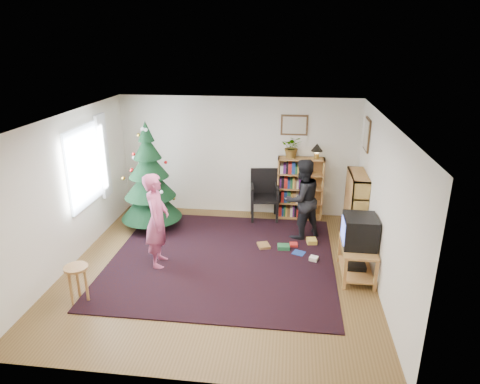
# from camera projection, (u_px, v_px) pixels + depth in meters

# --- Properties ---
(floor) EXTENTS (5.00, 5.00, 0.00)m
(floor) POSITION_uv_depth(u_px,v_px,m) (220.00, 268.00, 7.14)
(floor) COLOR brown
(floor) RESTS_ON ground
(ceiling) EXTENTS (5.00, 5.00, 0.00)m
(ceiling) POSITION_uv_depth(u_px,v_px,m) (217.00, 119.00, 6.28)
(ceiling) COLOR white
(ceiling) RESTS_ON wall_back
(wall_back) EXTENTS (5.00, 0.02, 2.50)m
(wall_back) POSITION_uv_depth(u_px,v_px,m) (238.00, 156.00, 9.04)
(wall_back) COLOR silver
(wall_back) RESTS_ON floor
(wall_front) EXTENTS (5.00, 0.02, 2.50)m
(wall_front) POSITION_uv_depth(u_px,v_px,m) (177.00, 284.00, 4.38)
(wall_front) COLOR silver
(wall_front) RESTS_ON floor
(wall_left) EXTENTS (0.02, 5.00, 2.50)m
(wall_left) POSITION_uv_depth(u_px,v_px,m) (68.00, 191.00, 7.00)
(wall_left) COLOR silver
(wall_left) RESTS_ON floor
(wall_right) EXTENTS (0.02, 5.00, 2.50)m
(wall_right) POSITION_uv_depth(u_px,v_px,m) (382.00, 205.00, 6.43)
(wall_right) COLOR silver
(wall_right) RESTS_ON floor
(rug) EXTENTS (3.80, 3.60, 0.02)m
(rug) POSITION_uv_depth(u_px,v_px,m) (222.00, 259.00, 7.42)
(rug) COLOR black
(rug) RESTS_ON floor
(window_pane) EXTENTS (0.04, 1.20, 1.40)m
(window_pane) POSITION_uv_depth(u_px,v_px,m) (85.00, 166.00, 7.47)
(window_pane) COLOR silver
(window_pane) RESTS_ON wall_left
(curtain) EXTENTS (0.06, 0.35, 1.60)m
(curtain) POSITION_uv_depth(u_px,v_px,m) (104.00, 156.00, 8.12)
(curtain) COLOR silver
(curtain) RESTS_ON wall_left
(picture_back) EXTENTS (0.55, 0.03, 0.42)m
(picture_back) POSITION_uv_depth(u_px,v_px,m) (294.00, 125.00, 8.65)
(picture_back) COLOR #4C3319
(picture_back) RESTS_ON wall_back
(picture_right) EXTENTS (0.03, 0.50, 0.60)m
(picture_right) POSITION_uv_depth(u_px,v_px,m) (367.00, 135.00, 7.82)
(picture_right) COLOR #4C3319
(picture_right) RESTS_ON wall_right
(christmas_tree) EXTENTS (1.19, 1.19, 2.17)m
(christmas_tree) POSITION_uv_depth(u_px,v_px,m) (150.00, 185.00, 8.35)
(christmas_tree) COLOR #3F2816
(christmas_tree) RESTS_ON rug
(bookshelf_back) EXTENTS (0.95, 0.30, 1.30)m
(bookshelf_back) POSITION_uv_depth(u_px,v_px,m) (300.00, 187.00, 8.94)
(bookshelf_back) COLOR olive
(bookshelf_back) RESTS_ON floor
(bookshelf_right) EXTENTS (0.30, 0.95, 1.30)m
(bookshelf_right) POSITION_uv_depth(u_px,v_px,m) (355.00, 206.00, 7.95)
(bookshelf_right) COLOR olive
(bookshelf_right) RESTS_ON floor
(tv_stand) EXTENTS (0.51, 0.93, 0.55)m
(tv_stand) POSITION_uv_depth(u_px,v_px,m) (357.00, 258.00, 6.81)
(tv_stand) COLOR olive
(tv_stand) RESTS_ON floor
(crt_tv) EXTENTS (0.51, 0.55, 0.48)m
(crt_tv) POSITION_uv_depth(u_px,v_px,m) (360.00, 231.00, 6.65)
(crt_tv) COLOR black
(crt_tv) RESTS_ON tv_stand
(armchair) EXTENTS (0.63, 0.63, 1.03)m
(armchair) POSITION_uv_depth(u_px,v_px,m) (265.00, 192.00, 8.99)
(armchair) COLOR black
(armchair) RESTS_ON rug
(stool) EXTENTS (0.34, 0.34, 0.57)m
(stool) POSITION_uv_depth(u_px,v_px,m) (77.00, 274.00, 6.11)
(stool) COLOR olive
(stool) RESTS_ON floor
(person_standing) EXTENTS (0.45, 0.63, 1.61)m
(person_standing) POSITION_uv_depth(u_px,v_px,m) (157.00, 220.00, 6.99)
(person_standing) COLOR #AD456A
(person_standing) RESTS_ON rug
(person_by_chair) EXTENTS (0.95, 0.91, 1.55)m
(person_by_chair) POSITION_uv_depth(u_px,v_px,m) (302.00, 199.00, 7.99)
(person_by_chair) COLOR black
(person_by_chair) RESTS_ON rug
(potted_plant) EXTENTS (0.44, 0.39, 0.46)m
(potted_plant) POSITION_uv_depth(u_px,v_px,m) (292.00, 147.00, 8.67)
(potted_plant) COLOR gray
(potted_plant) RESTS_ON bookshelf_back
(table_lamp) EXTENTS (0.24, 0.24, 0.32)m
(table_lamp) POSITION_uv_depth(u_px,v_px,m) (317.00, 148.00, 8.62)
(table_lamp) COLOR #A57F33
(table_lamp) RESTS_ON bookshelf_back
(floor_clutter) EXTENTS (1.09, 0.86, 0.08)m
(floor_clutter) POSITION_uv_depth(u_px,v_px,m) (294.00, 248.00, 7.72)
(floor_clutter) COLOR #A51E19
(floor_clutter) RESTS_ON rug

